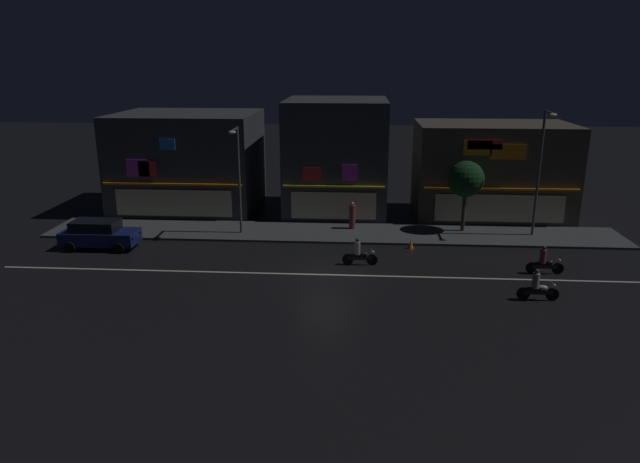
% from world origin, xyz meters
% --- Properties ---
extents(ground_plane, '(140.00, 140.00, 0.00)m').
position_xyz_m(ground_plane, '(0.00, 0.00, 0.00)').
color(ground_plane, black).
extents(lane_divider_stripe, '(34.09, 0.16, 0.01)m').
position_xyz_m(lane_divider_stripe, '(0.00, 0.00, 0.01)').
color(lane_divider_stripe, beige).
rests_on(lane_divider_stripe, ground).
extents(sidewalk_far, '(35.89, 4.21, 0.14)m').
position_xyz_m(sidewalk_far, '(0.00, 7.26, 0.07)').
color(sidewalk_far, '#424447').
rests_on(sidewalk_far, ground).
extents(storefront_left_block, '(9.90, 8.43, 6.91)m').
position_xyz_m(storefront_left_block, '(-10.77, 13.50, 3.45)').
color(storefront_left_block, '#383A3F').
rests_on(storefront_left_block, ground).
extents(storefront_center_block, '(10.34, 6.48, 6.42)m').
position_xyz_m(storefront_center_block, '(10.77, 12.52, 3.21)').
color(storefront_center_block, '#4C443A').
rests_on(storefront_center_block, ground).
extents(storefront_right_block, '(7.02, 8.04, 7.92)m').
position_xyz_m(storefront_right_block, '(-0.00, 13.31, 3.96)').
color(storefront_right_block, '#383A3F').
rests_on(storefront_right_block, ground).
extents(streetlamp_west, '(0.44, 1.64, 6.60)m').
position_xyz_m(streetlamp_west, '(-5.67, 6.46, 4.07)').
color(streetlamp_west, '#47494C').
rests_on(streetlamp_west, sidewalk_far).
extents(streetlamp_mid, '(0.44, 1.64, 7.62)m').
position_xyz_m(streetlamp_mid, '(12.42, 7.22, 4.60)').
color(streetlamp_mid, '#47494C').
rests_on(streetlamp_mid, sidewalk_far).
extents(pedestrian_on_sidewalk, '(0.41, 0.41, 1.75)m').
position_xyz_m(pedestrian_on_sidewalk, '(1.26, 8.06, 0.94)').
color(pedestrian_on_sidewalk, brown).
rests_on(pedestrian_on_sidewalk, sidewalk_far).
extents(street_tree, '(2.25, 2.25, 4.45)m').
position_xyz_m(street_tree, '(8.26, 8.06, 3.44)').
color(street_tree, '#473323').
rests_on(street_tree, sidewalk_far).
extents(parked_car_near_kerb, '(4.30, 1.98, 1.67)m').
position_xyz_m(parked_car_near_kerb, '(-13.34, 3.44, 0.87)').
color(parked_car_near_kerb, navy).
rests_on(parked_car_near_kerb, ground).
extents(motorcycle_lead, '(1.90, 0.60, 1.52)m').
position_xyz_m(motorcycle_lead, '(1.72, 1.61, 0.63)').
color(motorcycle_lead, black).
rests_on(motorcycle_lead, ground).
extents(motorcycle_following, '(1.90, 0.60, 1.52)m').
position_xyz_m(motorcycle_following, '(9.83, -2.57, 0.63)').
color(motorcycle_following, black).
rests_on(motorcycle_following, ground).
extents(motorcycle_opposite_lane, '(1.90, 0.60, 1.52)m').
position_xyz_m(motorcycle_opposite_lane, '(11.18, 0.92, 0.63)').
color(motorcycle_opposite_lane, black).
rests_on(motorcycle_opposite_lane, ground).
extents(traffic_cone, '(0.36, 0.36, 0.55)m').
position_xyz_m(traffic_cone, '(4.72, 4.63, 0.28)').
color(traffic_cone, orange).
rests_on(traffic_cone, ground).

